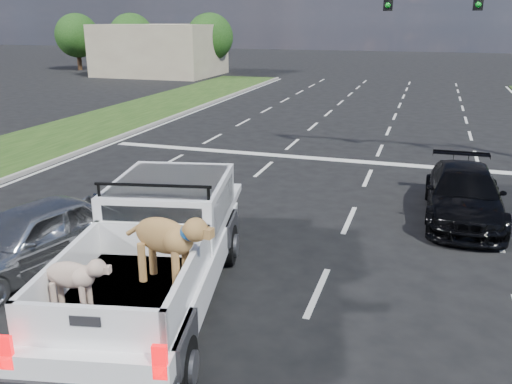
# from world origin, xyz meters

# --- Properties ---
(ground) EXTENTS (160.00, 160.00, 0.00)m
(ground) POSITION_xyz_m (0.00, 0.00, 0.00)
(ground) COLOR black
(ground) RESTS_ON ground
(road_markings) EXTENTS (17.75, 60.00, 0.01)m
(road_markings) POSITION_xyz_m (0.00, 6.56, 0.01)
(road_markings) COLOR silver
(road_markings) RESTS_ON ground
(curb_left) EXTENTS (0.15, 60.00, 0.14)m
(curb_left) POSITION_xyz_m (-9.05, 6.00, 0.07)
(curb_left) COLOR gray
(curb_left) RESTS_ON ground
(building_left) EXTENTS (10.00, 8.00, 4.40)m
(building_left) POSITION_xyz_m (-20.00, 36.00, 2.20)
(building_left) COLOR #B5AA8A
(building_left) RESTS_ON ground
(tree_far_a) EXTENTS (4.20, 4.20, 5.40)m
(tree_far_a) POSITION_xyz_m (-30.00, 38.00, 3.29)
(tree_far_a) COLOR #332114
(tree_far_a) RESTS_ON ground
(tree_far_b) EXTENTS (4.20, 4.20, 5.40)m
(tree_far_b) POSITION_xyz_m (-24.00, 38.00, 3.29)
(tree_far_b) COLOR #332114
(tree_far_b) RESTS_ON ground
(tree_far_c) EXTENTS (4.20, 4.20, 5.40)m
(tree_far_c) POSITION_xyz_m (-16.00, 38.00, 3.29)
(tree_far_c) COLOR #332114
(tree_far_c) RESTS_ON ground
(pickup_truck) EXTENTS (3.32, 6.29, 2.24)m
(pickup_truck) POSITION_xyz_m (-0.87, -1.26, 1.05)
(pickup_truck) COLOR black
(pickup_truck) RESTS_ON ground
(silver_sedan) EXTENTS (2.78, 4.46, 1.42)m
(silver_sedan) POSITION_xyz_m (-3.91, -0.80, 0.71)
(silver_sedan) COLOR #ABAEB2
(silver_sedan) RESTS_ON ground
(black_coupe) EXTENTS (1.92, 4.55, 1.31)m
(black_coupe) POSITION_xyz_m (4.46, 4.99, 0.66)
(black_coupe) COLOR black
(black_coupe) RESTS_ON ground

